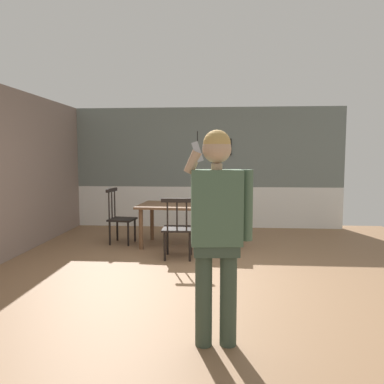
{
  "coord_description": "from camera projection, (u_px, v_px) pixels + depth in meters",
  "views": [
    {
      "loc": [
        0.31,
        -4.83,
        1.58
      ],
      "look_at": [
        0.0,
        -0.71,
        1.18
      ],
      "focal_mm": 35.78,
      "sensor_mm": 36.0,
      "label": 1
    }
  ],
  "objects": [
    {
      "name": "dining_table",
      "position": [
        187.0,
        209.0,
        6.66
      ],
      "size": [
        1.7,
        1.06,
        0.73
      ],
      "rotation": [
        0.0,
        0.0,
        -0.07
      ],
      "color": "brown",
      "rests_on": "ground_plane"
    },
    {
      "name": "chair_near_window",
      "position": [
        178.0,
        228.0,
        5.83
      ],
      "size": [
        0.48,
        0.48,
        0.95
      ],
      "rotation": [
        0.0,
        0.0,
        0.03
      ],
      "color": "black",
      "rests_on": "ground_plane"
    },
    {
      "name": "ground_plane",
      "position": [
        196.0,
        277.0,
        4.97
      ],
      "size": [
        7.83,
        7.83,
        0.0
      ],
      "primitive_type": "plane",
      "color": "#846042"
    },
    {
      "name": "person_figure",
      "position": [
        217.0,
        222.0,
        3.1
      ],
      "size": [
        0.57,
        0.26,
        1.78
      ],
      "rotation": [
        0.0,
        0.0,
        3.24
      ],
      "color": "#3A493A",
      "rests_on": "ground_plane"
    },
    {
      "name": "room_back_partition",
      "position": [
        207.0,
        170.0,
        8.39
      ],
      "size": [
        5.87,
        0.17,
        2.61
      ],
      "color": "slate",
      "rests_on": "ground_plane"
    },
    {
      "name": "chair_by_doorway",
      "position": [
        120.0,
        218.0,
        6.85
      ],
      "size": [
        0.48,
        0.48,
        0.99
      ],
      "rotation": [
        0.0,
        0.0,
        4.59
      ],
      "color": "black",
      "rests_on": "ground_plane"
    }
  ]
}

